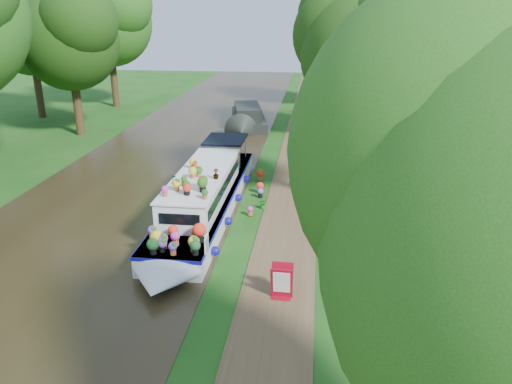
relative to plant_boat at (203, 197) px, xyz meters
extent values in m
plane|color=#174812|center=(2.25, -1.21, -0.85)|extent=(100.00, 100.00, 0.00)
cube|color=black|center=(-3.75, -1.21, -0.84)|extent=(10.00, 100.00, 0.02)
cube|color=brown|center=(3.45, -1.21, -0.84)|extent=(2.20, 100.00, 0.03)
cube|color=white|center=(0.00, 0.85, -0.46)|extent=(2.20, 12.00, 0.75)
cube|color=#110F90|center=(0.00, 0.85, -0.14)|extent=(2.24, 12.04, 0.12)
cube|color=white|center=(0.00, 0.05, 0.44)|extent=(1.80, 7.00, 1.05)
cube|color=white|center=(0.00, 0.05, 1.00)|extent=(1.90, 7.10, 0.06)
cube|color=black|center=(0.91, 0.05, 0.52)|extent=(0.03, 6.40, 0.38)
cube|color=black|center=(-0.91, 0.05, 0.52)|extent=(0.03, 6.40, 0.38)
cube|color=black|center=(0.00, 5.15, 1.07)|extent=(1.90, 2.40, 0.10)
cube|color=white|center=(1.15, -4.55, 0.22)|extent=(0.04, 0.45, 0.55)
imported|color=#215416|center=(-0.69, -1.49, 1.21)|extent=(0.24, 0.22, 0.37)
imported|color=#215416|center=(0.70, -0.66, 1.22)|extent=(0.28, 0.28, 0.39)
cylinder|color=#332311|center=(6.05, 1.79, 1.42)|extent=(0.56, 0.56, 4.55)
sphere|color=#15350D|center=(6.05, 1.79, 5.38)|extent=(4.80, 4.80, 4.80)
sphere|color=#15350D|center=(7.01, 1.07, 6.34)|extent=(3.60, 3.60, 3.60)
sphere|color=#15350D|center=(5.21, 2.63, 6.10)|extent=(3.84, 3.84, 3.84)
cylinder|color=#332311|center=(6.75, 13.79, 1.07)|extent=(0.56, 0.56, 3.85)
sphere|color=#215416|center=(6.75, 13.79, 5.10)|extent=(6.00, 6.00, 6.00)
sphere|color=#215416|center=(7.95, 12.89, 6.30)|extent=(4.50, 4.50, 4.50)
sphere|color=#215416|center=(5.70, 14.84, 6.00)|extent=(4.80, 4.80, 4.80)
cylinder|color=#332311|center=(6.25, 24.79, 1.25)|extent=(0.56, 0.56, 4.20)
sphere|color=#15350D|center=(6.25, 24.79, 5.66)|extent=(6.60, 6.60, 6.60)
sphere|color=#15350D|center=(7.57, 23.80, 6.98)|extent=(4.95, 4.95, 4.95)
sphere|color=#15350D|center=(5.09, 25.95, 6.65)|extent=(5.28, 5.28, 5.28)
sphere|color=#215416|center=(6.27, -12.23, 5.45)|extent=(4.48, 4.48, 4.48)
cylinder|color=#332311|center=(-11.25, 12.79, 1.07)|extent=(0.56, 0.56, 3.85)
sphere|color=#15350D|center=(-11.25, 12.79, 5.17)|extent=(6.20, 6.20, 6.20)
sphere|color=#15350D|center=(-10.01, 11.86, 6.41)|extent=(4.65, 4.65, 4.65)
sphere|color=#15350D|center=(-12.34, 13.88, 6.10)|extent=(4.96, 4.96, 4.96)
cylinder|color=#332311|center=(-12.75, 22.79, 1.34)|extent=(0.56, 0.56, 4.38)
sphere|color=#215416|center=(-12.75, 22.79, 5.97)|extent=(7.00, 7.00, 7.00)
sphere|color=#215416|center=(-11.35, 21.74, 7.37)|extent=(5.25, 5.25, 5.25)
sphere|color=#215416|center=(-13.98, 24.02, 7.02)|extent=(5.60, 5.60, 5.60)
cylinder|color=#332311|center=(-16.75, 17.79, 1.25)|extent=(0.56, 0.56, 4.20)
sphere|color=#215416|center=(-16.75, 17.79, 5.73)|extent=(6.80, 6.80, 6.80)
sphere|color=#215416|center=(-15.39, 16.77, 7.09)|extent=(5.10, 5.10, 5.10)
sphere|color=#215416|center=(-17.94, 18.98, 6.75)|extent=(5.44, 5.44, 5.44)
cube|color=black|center=(-0.50, 17.21, -0.49)|extent=(3.49, 7.12, 0.68)
cube|color=black|center=(-0.50, 16.64, 0.25)|extent=(2.47, 4.24, 0.80)
cube|color=maroon|center=(3.59, -5.62, -0.81)|extent=(0.58, 0.48, 0.03)
cube|color=maroon|center=(3.59, -5.74, -0.31)|extent=(0.64, 0.27, 1.01)
cube|color=maroon|center=(3.59, -5.50, -0.31)|extent=(0.64, 0.27, 1.01)
cube|color=white|center=(3.59, -5.79, -0.26)|extent=(0.50, 0.19, 0.71)
imported|color=#DD5B8F|center=(3.97, 21.02, 0.08)|extent=(0.75, 0.59, 1.81)
imported|color=black|center=(4.15, 19.61, 0.05)|extent=(0.86, 0.67, 1.74)
imported|color=#227124|center=(2.30, 1.17, -0.63)|extent=(0.44, 0.39, 0.45)
camera|label=1|loc=(4.38, -18.23, 7.10)|focal=35.00mm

